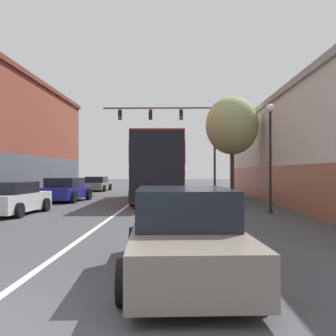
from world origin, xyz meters
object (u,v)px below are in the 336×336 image
object	(u,v)px
bus	(160,166)
street_tree_near	(232,126)
hatchback_foreground	(184,234)
traffic_signal_gantry	(178,127)
parked_car_left_far	(66,190)
street_lamp	(270,147)
parked_car_left_near	(11,199)
parked_car_left_mid	(97,184)

from	to	relation	value
bus	street_tree_near	world-z (taller)	street_tree_near
hatchback_foreground	traffic_signal_gantry	xyz separation A→B (m)	(0.00, 24.28, 4.55)
parked_car_left_far	street_lamp	distance (m)	11.94
parked_car_left_far	street_lamp	size ratio (longest dim) A/B	0.94
parked_car_left_near	traffic_signal_gantry	distance (m)	17.44
street_tree_near	parked_car_left_near	bearing A→B (deg)	-141.85
bus	parked_car_left_far	size ratio (longest dim) A/B	2.54
hatchback_foreground	street_lamp	xyz separation A→B (m)	(3.71, 9.51, 2.05)
hatchback_foreground	parked_car_left_far	size ratio (longest dim) A/B	1.12
parked_car_left_mid	parked_car_left_far	size ratio (longest dim) A/B	1.00
parked_car_left_near	traffic_signal_gantry	bearing A→B (deg)	-19.48
street_lamp	bus	bearing A→B (deg)	125.52
bus	street_lamp	xyz separation A→B (m)	(4.81, -6.74, 0.68)
street_lamp	street_tree_near	bearing A→B (deg)	94.46
parked_car_left_far	traffic_signal_gantry	bearing A→B (deg)	-30.52
parked_car_left_far	traffic_signal_gantry	distance (m)	11.76
parked_car_left_near	parked_car_left_far	size ratio (longest dim) A/B	0.97
street_tree_near	street_lamp	bearing A→B (deg)	-85.54
bus	parked_car_left_near	distance (m)	9.38
parked_car_left_near	street_tree_near	world-z (taller)	street_tree_near
hatchback_foreground	traffic_signal_gantry	bearing A→B (deg)	-3.58
bus	hatchback_foreground	bearing A→B (deg)	-177.23
parked_car_left_mid	parked_car_left_far	bearing A→B (deg)	-175.51
bus	hatchback_foreground	distance (m)	16.34
street_lamp	street_tree_near	distance (m)	7.29
hatchback_foreground	parked_car_left_far	bearing A→B (deg)	18.78
bus	parked_car_left_far	bearing A→B (deg)	96.47
parked_car_left_near	traffic_signal_gantry	size ratio (longest dim) A/B	0.46
bus	parked_car_left_near	world-z (taller)	bus
parked_car_left_far	street_tree_near	distance (m)	10.31
parked_car_left_near	bus	bearing A→B (deg)	-33.12
parked_car_left_far	street_tree_near	xyz separation A→B (m)	(9.55, 1.04, 3.75)
bus	traffic_signal_gantry	xyz separation A→B (m)	(1.11, 8.04, 3.18)
parked_car_left_mid	street_lamp	distance (m)	20.93
hatchback_foreground	street_lamp	bearing A→B (deg)	-24.88
parked_car_left_near	parked_car_left_mid	size ratio (longest dim) A/B	0.97
street_lamp	traffic_signal_gantry	bearing A→B (deg)	104.08
hatchback_foreground	parked_car_left_near	size ratio (longest dim) A/B	1.16
parked_car_left_mid	street_tree_near	bearing A→B (deg)	-135.15
parked_car_left_mid	parked_car_left_far	world-z (taller)	parked_car_left_far
hatchback_foreground	parked_car_left_mid	xyz separation A→B (m)	(-7.01, 27.36, -0.08)
traffic_signal_gantry	parked_car_left_far	bearing A→B (deg)	-126.19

